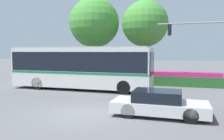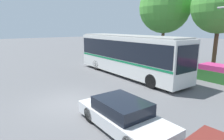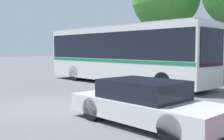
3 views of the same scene
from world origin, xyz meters
name	(u,v)px [view 3 (image 3 of 3)]	position (x,y,z in m)	size (l,w,h in m)	color
ground_plane	(51,107)	(0.00, 0.00, 0.00)	(140.00, 140.00, 0.00)	#5B5B5E
city_bus	(122,51)	(-2.94, 6.73, 1.94)	(11.38, 2.66, 3.42)	silver
sedan_foreground	(145,103)	(3.77, 0.66, 0.58)	(4.46, 1.86, 1.22)	silver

